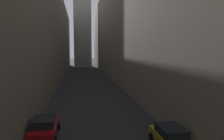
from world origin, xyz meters
TOP-DOWN VIEW (x-y plane):
  - ground_plane at (0.00, 48.00)m, footprint 264.00×264.00m
  - building_block_left at (-11.48, 50.00)m, footprint 11.97×108.00m
  - building_block_right at (12.10, 50.00)m, footprint 13.21×108.00m
  - parked_car_left_far at (-4.40, 25.93)m, footprint 2.06×4.12m
  - parked_car_right_far at (4.40, 22.68)m, footprint 1.94×3.94m

SIDE VIEW (x-z plane):
  - ground_plane at x=0.00m, z-range 0.00..0.00m
  - parked_car_right_far at x=4.40m, z-range 0.03..1.58m
  - parked_car_left_far at x=-4.40m, z-range 0.02..1.62m
  - building_block_left at x=-11.48m, z-range 0.00..20.37m
  - building_block_right at x=12.10m, z-range 0.00..23.61m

